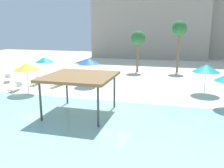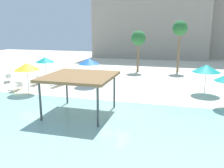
{
  "view_description": "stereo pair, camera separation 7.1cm",
  "coord_description": "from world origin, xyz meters",
  "px_view_note": "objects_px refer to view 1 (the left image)",
  "views": [
    {
      "loc": [
        4.46,
        -16.38,
        5.71
      ],
      "look_at": [
        -0.5,
        2.0,
        1.3
      ],
      "focal_mm": 39.16,
      "sensor_mm": 36.0,
      "label": 1
    },
    {
      "loc": [
        4.53,
        -16.36,
        5.71
      ],
      "look_at": [
        -0.5,
        2.0,
        1.3
      ],
      "focal_mm": 39.16,
      "sensor_mm": 36.0,
      "label": 2
    }
  ],
  "objects_px": {
    "beach_umbrella_teal_0": "(45,60)",
    "lounge_chair_4": "(8,78)",
    "shade_pavilion": "(80,78)",
    "beach_umbrella_blue_1": "(89,61)",
    "lounge_chair_1": "(37,81)",
    "lounge_chair_3": "(53,78)",
    "palm_tree_0": "(179,29)",
    "beach_umbrella_yellow_2": "(27,67)",
    "beach_umbrella_teal_3": "(206,68)",
    "lounge_chair_0": "(58,83)",
    "palm_tree_1": "(138,39)",
    "lounge_chair_5": "(16,87)"
  },
  "relations": [
    {
      "from": "beach_umbrella_teal_3",
      "to": "lounge_chair_4",
      "type": "height_order",
      "value": "beach_umbrella_teal_3"
    },
    {
      "from": "lounge_chair_0",
      "to": "palm_tree_0",
      "type": "relative_size",
      "value": 0.3
    },
    {
      "from": "lounge_chair_1",
      "to": "lounge_chair_3",
      "type": "height_order",
      "value": "same"
    },
    {
      "from": "lounge_chair_0",
      "to": "lounge_chair_1",
      "type": "height_order",
      "value": "same"
    },
    {
      "from": "beach_umbrella_teal_0",
      "to": "lounge_chair_4",
      "type": "bearing_deg",
      "value": -145.66
    },
    {
      "from": "palm_tree_0",
      "to": "lounge_chair_3",
      "type": "bearing_deg",
      "value": -144.58
    },
    {
      "from": "lounge_chair_0",
      "to": "lounge_chair_5",
      "type": "distance_m",
      "value": 3.98
    },
    {
      "from": "beach_umbrella_teal_0",
      "to": "beach_umbrella_blue_1",
      "type": "xyz_separation_m",
      "value": [
        5.91,
        -1.71,
        0.26
      ]
    },
    {
      "from": "beach_umbrella_blue_1",
      "to": "lounge_chair_3",
      "type": "xyz_separation_m",
      "value": [
        -4.69,
        1.1,
        -2.13
      ]
    },
    {
      "from": "lounge_chair_0",
      "to": "lounge_chair_5",
      "type": "height_order",
      "value": "same"
    },
    {
      "from": "beach_umbrella_yellow_2",
      "to": "lounge_chair_3",
      "type": "relative_size",
      "value": 1.39
    },
    {
      "from": "beach_umbrella_blue_1",
      "to": "lounge_chair_1",
      "type": "xyz_separation_m",
      "value": [
        -5.42,
        -0.92,
        -2.13
      ]
    },
    {
      "from": "lounge_chair_3",
      "to": "beach_umbrella_yellow_2",
      "type": "bearing_deg",
      "value": 34.21
    },
    {
      "from": "beach_umbrella_blue_1",
      "to": "lounge_chair_0",
      "type": "bearing_deg",
      "value": -160.42
    },
    {
      "from": "lounge_chair_1",
      "to": "beach_umbrella_teal_0",
      "type": "bearing_deg",
      "value": -174.25
    },
    {
      "from": "shade_pavilion",
      "to": "lounge_chair_4",
      "type": "height_order",
      "value": "shade_pavilion"
    },
    {
      "from": "beach_umbrella_yellow_2",
      "to": "palm_tree_1",
      "type": "bearing_deg",
      "value": 60.9
    },
    {
      "from": "lounge_chair_0",
      "to": "lounge_chair_5",
      "type": "bearing_deg",
      "value": -37.32
    },
    {
      "from": "lounge_chair_4",
      "to": "palm_tree_1",
      "type": "distance_m",
      "value": 16.37
    },
    {
      "from": "lounge_chair_1",
      "to": "lounge_chair_3",
      "type": "distance_m",
      "value": 2.15
    },
    {
      "from": "lounge_chair_3",
      "to": "palm_tree_1",
      "type": "xyz_separation_m",
      "value": [
        8.08,
        8.03,
        3.96
      ]
    },
    {
      "from": "lounge_chair_1",
      "to": "beach_umbrella_teal_3",
      "type": "bearing_deg",
      "value": 87.25
    },
    {
      "from": "beach_umbrella_blue_1",
      "to": "lounge_chair_0",
      "type": "distance_m",
      "value": 3.73
    },
    {
      "from": "beach_umbrella_teal_3",
      "to": "lounge_chair_3",
      "type": "relative_size",
      "value": 1.33
    },
    {
      "from": "lounge_chair_1",
      "to": "shade_pavilion",
      "type": "bearing_deg",
      "value": 42.78
    },
    {
      "from": "beach_umbrella_blue_1",
      "to": "lounge_chair_4",
      "type": "bearing_deg",
      "value": -176.63
    },
    {
      "from": "beach_umbrella_teal_3",
      "to": "beach_umbrella_yellow_2",
      "type": "bearing_deg",
      "value": -165.09
    },
    {
      "from": "palm_tree_0",
      "to": "shade_pavilion",
      "type": "bearing_deg",
      "value": -108.34
    },
    {
      "from": "shade_pavilion",
      "to": "beach_umbrella_teal_3",
      "type": "bearing_deg",
      "value": 41.95
    },
    {
      "from": "shade_pavilion",
      "to": "beach_umbrella_teal_3",
      "type": "height_order",
      "value": "shade_pavilion"
    },
    {
      "from": "lounge_chair_5",
      "to": "palm_tree_0",
      "type": "relative_size",
      "value": 0.3
    },
    {
      "from": "beach_umbrella_blue_1",
      "to": "palm_tree_0",
      "type": "relative_size",
      "value": 0.42
    },
    {
      "from": "beach_umbrella_blue_1",
      "to": "beach_umbrella_yellow_2",
      "type": "xyz_separation_m",
      "value": [
        -4.1,
        -4.33,
        -0.05
      ]
    },
    {
      "from": "palm_tree_0",
      "to": "palm_tree_1",
      "type": "relative_size",
      "value": 1.23
    },
    {
      "from": "beach_umbrella_blue_1",
      "to": "beach_umbrella_teal_3",
      "type": "bearing_deg",
      "value": -1.74
    },
    {
      "from": "shade_pavilion",
      "to": "beach_umbrella_blue_1",
      "type": "bearing_deg",
      "value": 106.4
    },
    {
      "from": "beach_umbrella_teal_3",
      "to": "lounge_chair_3",
      "type": "bearing_deg",
      "value": 174.76
    },
    {
      "from": "beach_umbrella_teal_3",
      "to": "lounge_chair_5",
      "type": "relative_size",
      "value": 1.32
    },
    {
      "from": "shade_pavilion",
      "to": "beach_umbrella_yellow_2",
      "type": "xyz_separation_m",
      "value": [
        -6.46,
        3.69,
        -0.11
      ]
    },
    {
      "from": "lounge_chair_0",
      "to": "lounge_chair_5",
      "type": "relative_size",
      "value": 1.01
    },
    {
      "from": "beach_umbrella_yellow_2",
      "to": "palm_tree_1",
      "type": "relative_size",
      "value": 0.51
    },
    {
      "from": "lounge_chair_0",
      "to": "beach_umbrella_teal_3",
      "type": "bearing_deg",
      "value": 103.75
    },
    {
      "from": "beach_umbrella_teal_0",
      "to": "palm_tree_1",
      "type": "bearing_deg",
      "value": 38.6
    },
    {
      "from": "shade_pavilion",
      "to": "beach_umbrella_teal_3",
      "type": "xyz_separation_m",
      "value": [
        8.56,
        7.69,
        -0.25
      ]
    },
    {
      "from": "beach_umbrella_yellow_2",
      "to": "beach_umbrella_teal_3",
      "type": "height_order",
      "value": "beach_umbrella_yellow_2"
    },
    {
      "from": "beach_umbrella_teal_3",
      "to": "palm_tree_1",
      "type": "height_order",
      "value": "palm_tree_1"
    },
    {
      "from": "beach_umbrella_blue_1",
      "to": "beach_umbrella_teal_3",
      "type": "xyz_separation_m",
      "value": [
        10.92,
        -0.33,
        -0.19
      ]
    },
    {
      "from": "lounge_chair_5",
      "to": "palm_tree_0",
      "type": "distance_m",
      "value": 20.79
    },
    {
      "from": "shade_pavilion",
      "to": "beach_umbrella_yellow_2",
      "type": "relative_size",
      "value": 1.63
    },
    {
      "from": "beach_umbrella_blue_1",
      "to": "lounge_chair_5",
      "type": "relative_size",
      "value": 1.4
    }
  ]
}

